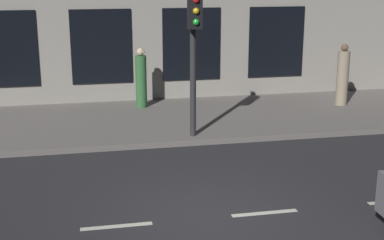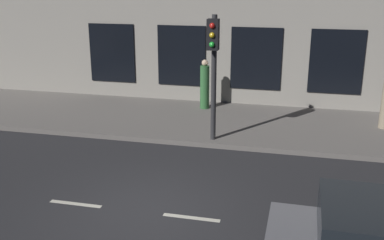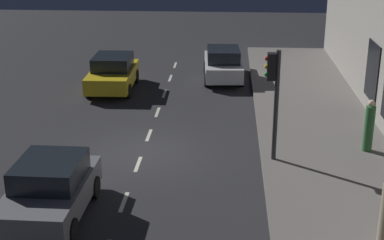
# 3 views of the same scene
# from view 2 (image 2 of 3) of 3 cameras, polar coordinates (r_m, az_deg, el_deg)

# --- Properties ---
(ground_plane) EXTENTS (60.00, 60.00, 0.00)m
(ground_plane) POSITION_cam_2_polar(r_m,az_deg,el_deg) (9.84, -5.86, -11.40)
(ground_plane) COLOR #28282B
(sidewalk) EXTENTS (4.50, 32.00, 0.15)m
(sidewalk) POSITION_cam_2_polar(r_m,az_deg,el_deg) (15.38, 1.69, -0.16)
(sidewalk) COLOR slate
(sidewalk) RESTS_ON ground
(lane_centre_line) EXTENTS (0.12, 27.20, 0.01)m
(lane_centre_line) POSITION_cam_2_polar(r_m,az_deg,el_deg) (9.59, -0.07, -12.10)
(lane_centre_line) COLOR beige
(lane_centre_line) RESTS_ON ground
(traffic_light) EXTENTS (0.50, 0.32, 3.61)m
(traffic_light) POSITION_cam_2_polar(r_m,az_deg,el_deg) (12.79, 2.69, 7.78)
(traffic_light) COLOR #2D2D30
(traffic_light) RESTS_ON sidewalk
(pedestrian_1) EXTENTS (0.44, 0.44, 1.78)m
(pedestrian_1) POSITION_cam_2_polar(r_m,az_deg,el_deg) (16.45, 1.60, 4.30)
(pedestrian_1) COLOR #336B38
(pedestrian_1) RESTS_ON sidewalk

